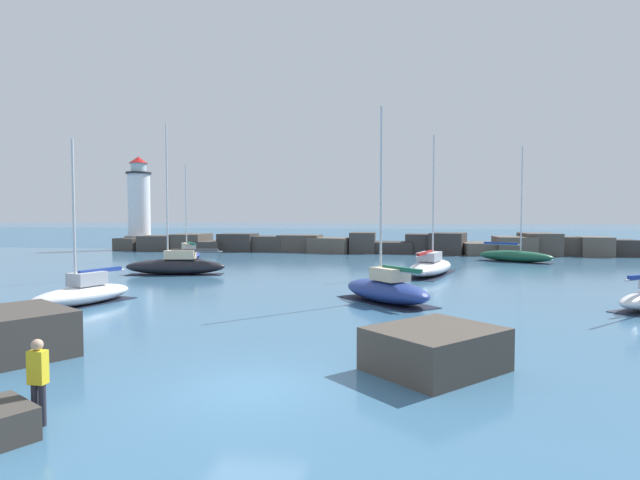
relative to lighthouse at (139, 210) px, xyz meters
name	(u,v)px	position (x,y,z in m)	size (l,w,h in m)	color
ground_plane	(251,388)	(31.08, -48.82, -5.22)	(600.00, 600.00, 0.00)	#3D6B8E
open_sea_beyond	(391,235)	(31.08, 58.77, -5.21)	(400.00, 116.00, 0.01)	#2D5B7F
breakwater_jetty	(381,245)	(31.84, -1.14, -4.23)	(66.47, 6.58, 2.48)	#4C443D
lighthouse	(139,210)	(0.00, 0.00, 0.00)	(3.81, 3.81, 12.22)	gray
foreground_rocks	(123,350)	(27.24, -48.31, -4.57)	(17.52, 10.07, 1.43)	#423D38
sailboat_moored_0	(386,289)	(33.91, -35.49, -4.55)	(5.61, 5.85, 9.90)	navy
sailboat_moored_1	(430,266)	(36.64, -22.92, -4.58)	(4.67, 8.69, 10.45)	white
sailboat_moored_2	(176,265)	(17.92, -26.12, -4.51)	(7.56, 3.09, 11.13)	black
sailboat_moored_3	(515,256)	(45.04, -10.81, -4.62)	(6.89, 5.30, 10.92)	#195138
sailboat_moored_4	(188,252)	(12.33, -11.95, -4.63)	(6.27, 7.63, 9.76)	navy
sailboat_moored_5	(83,293)	(19.18, -38.67, -4.64)	(3.38, 5.75, 8.04)	white
person_on_rocks	(38,377)	(27.44, -51.76, -4.20)	(0.36, 0.24, 1.81)	#282833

